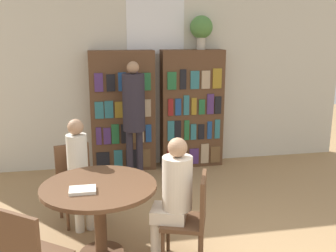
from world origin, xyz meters
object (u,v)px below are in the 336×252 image
object	(u,v)px
flower_vase	(201,28)
chair_far_side	(192,215)
bookshelf_left	(123,112)
librarian_standing	(134,108)
chair_left_side	(76,179)
seated_reader_right	(173,193)
reading_table	(99,198)
bookshelf_right	(192,109)
seated_reader_left	(79,168)

from	to	relation	value
flower_vase	chair_far_side	bearing A→B (deg)	-106.67
bookshelf_left	librarian_standing	distance (m)	0.54
chair_left_side	seated_reader_right	xyz separation A→B (m)	(0.93, -1.09, 0.21)
librarian_standing	flower_vase	bearing A→B (deg)	24.34
chair_left_side	flower_vase	bearing A→B (deg)	-156.77
reading_table	chair_far_side	xyz separation A→B (m)	(0.84, -0.29, -0.11)
bookshelf_right	flower_vase	distance (m)	1.27
bookshelf_left	reading_table	bearing A→B (deg)	-99.79
reading_table	flower_vase	bearing A→B (deg)	56.00
bookshelf_right	flower_vase	size ratio (longest dim) A/B	3.63
reading_table	seated_reader_left	xyz separation A→B (m)	(-0.20, 0.67, 0.08)
chair_far_side	librarian_standing	bearing A→B (deg)	26.45
bookshelf_left	flower_vase	bearing A→B (deg)	0.22
flower_vase	seated_reader_right	distance (m)	3.25
bookshelf_right	reading_table	world-z (taller)	bookshelf_right
bookshelf_left	reading_table	distance (m)	2.53
bookshelf_left	bookshelf_right	size ratio (longest dim) A/B	1.00
reading_table	chair_left_side	world-z (taller)	chair_left_side
flower_vase	chair_far_side	world-z (taller)	flower_vase
bookshelf_left	chair_left_side	xyz separation A→B (m)	(-0.68, -1.62, -0.44)
reading_table	seated_reader_left	size ratio (longest dim) A/B	0.90
flower_vase	bookshelf_left	bearing A→B (deg)	-179.78
bookshelf_right	chair_far_side	xyz separation A→B (m)	(-0.69, -2.76, -0.44)
chair_left_side	seated_reader_right	bearing A→B (deg)	113.77
seated_reader_left	seated_reader_right	distance (m)	1.26
bookshelf_right	chair_left_side	xyz separation A→B (m)	(-1.79, -1.62, -0.44)
reading_table	seated_reader_left	world-z (taller)	seated_reader_left
bookshelf_right	librarian_standing	size ratio (longest dim) A/B	1.07
reading_table	chair_far_side	bearing A→B (deg)	-19.13
bookshelf_left	flower_vase	size ratio (longest dim) A/B	3.63
librarian_standing	chair_far_side	bearing A→B (deg)	-82.68
seated_reader_right	reading_table	bearing A→B (deg)	90.00
reading_table	chair_far_side	world-z (taller)	chair_far_side
chair_far_side	seated_reader_right	world-z (taller)	seated_reader_right
chair_far_side	reading_table	bearing A→B (deg)	90.00
librarian_standing	bookshelf_left	bearing A→B (deg)	103.94
bookshelf_right	seated_reader_right	bearing A→B (deg)	-107.67
chair_left_side	seated_reader_left	distance (m)	0.27
flower_vase	seated_reader_left	bearing A→B (deg)	-136.12
bookshelf_right	seated_reader_left	bearing A→B (deg)	-134.06
bookshelf_right	seated_reader_left	distance (m)	2.51
bookshelf_left	bookshelf_right	xyz separation A→B (m)	(1.11, -0.00, 0.00)
flower_vase	librarian_standing	bearing A→B (deg)	-155.66
bookshelf_right	flower_vase	bearing A→B (deg)	2.11
flower_vase	librarian_standing	distance (m)	1.66
bookshelf_left	bookshelf_right	bearing A→B (deg)	-0.01
bookshelf_left	seated_reader_left	xyz separation A→B (m)	(-0.63, -1.80, -0.25)
bookshelf_left	seated_reader_right	size ratio (longest dim) A/B	1.52
seated_reader_right	flower_vase	bearing A→B (deg)	-1.06
chair_left_side	seated_reader_right	world-z (taller)	seated_reader_right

